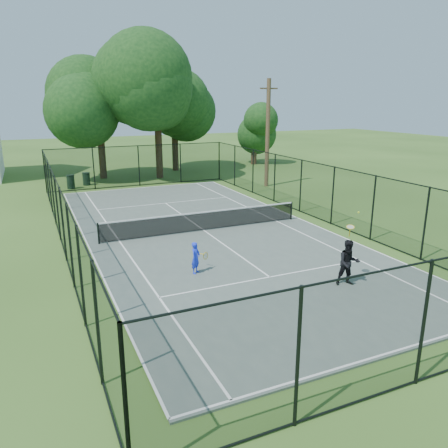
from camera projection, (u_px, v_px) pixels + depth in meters
name	position (u px, v px, depth m)	size (l,w,h in m)	color
ground	(204.00, 232.00, 21.32)	(120.00, 120.00, 0.00)	#34541D
tennis_court	(204.00, 231.00, 21.31)	(11.00, 24.00, 0.06)	#4D5A53
tennis_net	(204.00, 220.00, 21.16)	(10.08, 0.08, 0.95)	black
fence	(204.00, 202.00, 20.91)	(13.10, 26.10, 3.00)	black
tree_near_left	(98.00, 106.00, 34.33)	(7.18, 7.18, 9.36)	#332114
tree_near_mid	(157.00, 104.00, 34.43)	(7.29, 7.29, 9.53)	#332114
tree_near_right	(174.00, 114.00, 38.52)	(5.73, 5.73, 7.91)	#332114
tree_far_right	(254.00, 130.00, 42.79)	(4.09, 4.09, 5.42)	#332114
trash_bin_left	(71.00, 182.00, 31.47)	(0.58, 0.58, 1.01)	black
trash_bin_right	(86.00, 179.00, 32.82)	(0.58, 0.58, 0.95)	black
utility_pole	(268.00, 133.00, 31.54)	(1.40, 0.30, 7.67)	#4C3823
player_blue	(196.00, 258.00, 15.93)	(0.84, 0.50, 1.18)	#1C34F2
player_black	(349.00, 263.00, 14.86)	(1.02, 0.91, 2.48)	black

